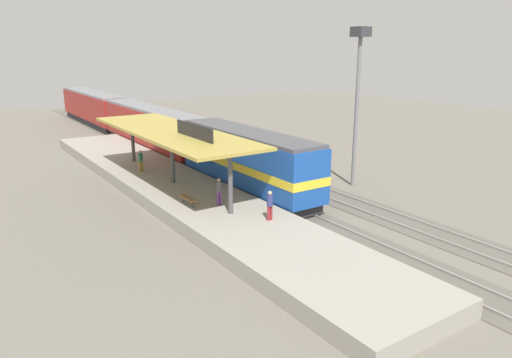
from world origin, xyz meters
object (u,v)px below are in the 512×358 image
(platform_bench, at_px, (188,198))
(person_waiting, at_px, (219,190))
(locomotive, at_px, (247,161))
(passenger_carriage_front, at_px, (151,128))
(light_mast, at_px, (358,74))
(passenger_carriage_rear, at_px, (93,107))
(person_walking, at_px, (141,160))
(person_boarding, at_px, (270,204))

(platform_bench, bearing_deg, person_waiting, -32.32)
(locomotive, xyz_separation_m, passenger_carriage_front, (0.00, 18.00, -0.10))
(light_mast, relative_size, person_waiting, 6.84)
(passenger_carriage_rear, bearing_deg, light_mast, -79.40)
(platform_bench, bearing_deg, passenger_carriage_front, 73.76)
(passenger_carriage_front, distance_m, passenger_carriage_rear, 20.80)
(person_waiting, height_order, person_walking, same)
(passenger_carriage_rear, xyz_separation_m, person_waiting, (-4.40, -42.41, -0.46))
(person_walking, height_order, person_boarding, same)
(passenger_carriage_rear, distance_m, light_mast, 42.83)
(locomotive, distance_m, passenger_carriage_rear, 38.80)
(passenger_carriage_front, distance_m, person_waiting, 22.06)
(locomotive, distance_m, passenger_carriage_front, 18.00)
(locomotive, relative_size, light_mast, 1.23)
(locomotive, distance_m, person_boarding, 8.28)
(passenger_carriage_front, bearing_deg, platform_bench, -106.24)
(passenger_carriage_front, xyz_separation_m, person_waiting, (-4.40, -21.61, -0.46))
(locomotive, height_order, passenger_carriage_rear, locomotive)
(person_boarding, bearing_deg, light_mast, 22.70)
(locomotive, relative_size, person_boarding, 8.44)
(passenger_carriage_rear, xyz_separation_m, light_mast, (7.80, -41.67, 6.08))
(platform_bench, relative_size, passenger_carriage_rear, 0.08)
(platform_bench, xyz_separation_m, person_boarding, (2.63, -4.94, 0.51))
(passenger_carriage_front, distance_m, person_walking, 12.36)
(person_walking, bearing_deg, locomotive, -51.95)
(person_walking, bearing_deg, platform_bench, -93.65)
(light_mast, height_order, person_walking, light_mast)
(passenger_carriage_front, relative_size, light_mast, 1.71)
(light_mast, relative_size, person_walking, 6.84)
(person_boarding, bearing_deg, passenger_carriage_rear, 85.84)
(light_mast, relative_size, person_boarding, 6.84)
(passenger_carriage_rear, distance_m, person_boarding, 46.47)
(locomotive, bearing_deg, light_mast, -20.22)
(passenger_carriage_rear, bearing_deg, person_walking, -99.59)
(locomotive, relative_size, passenger_carriage_front, 0.72)
(passenger_carriage_rear, height_order, person_walking, passenger_carriage_rear)
(passenger_carriage_front, xyz_separation_m, light_mast, (7.80, -20.87, 6.08))
(person_boarding, bearing_deg, locomotive, 65.94)
(platform_bench, height_order, light_mast, light_mast)
(locomotive, bearing_deg, person_walking, 128.05)
(passenger_carriage_rear, relative_size, light_mast, 1.71)
(platform_bench, xyz_separation_m, light_mast, (13.80, -0.27, 7.05))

